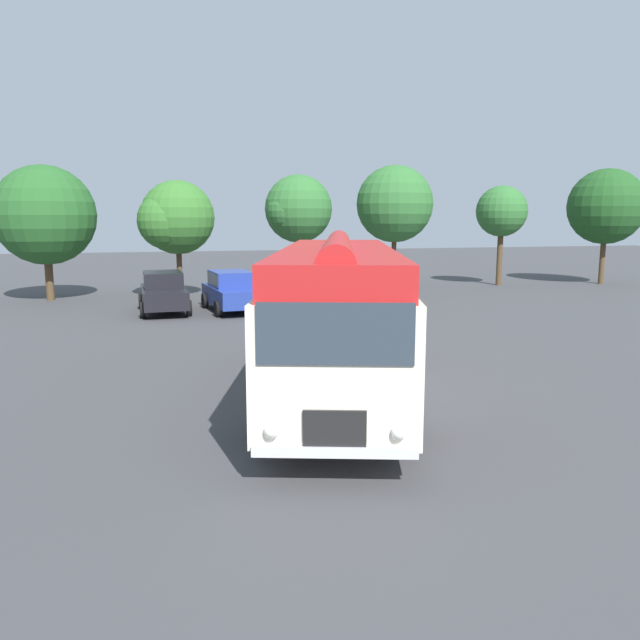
% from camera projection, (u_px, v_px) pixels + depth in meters
% --- Properties ---
extents(ground_plane, '(120.00, 120.00, 0.00)m').
position_uv_depth(ground_plane, '(366.00, 385.00, 14.49)').
color(ground_plane, '#3D3D3F').
extents(vintage_bus, '(5.27, 10.36, 3.49)m').
position_uv_depth(vintage_bus, '(337.00, 309.00, 13.58)').
color(vintage_bus, silver).
rests_on(vintage_bus, ground).
extents(car_near_left, '(2.09, 4.27, 1.66)m').
position_uv_depth(car_near_left, '(163.00, 292.00, 25.50)').
color(car_near_left, black).
rests_on(car_near_left, ground).
extents(car_mid_left, '(2.32, 4.37, 1.66)m').
position_uv_depth(car_mid_left, '(231.00, 291.00, 25.83)').
color(car_mid_left, navy).
rests_on(car_mid_left, ground).
extents(car_mid_right, '(2.03, 4.24, 1.66)m').
position_uv_depth(car_mid_right, '(295.00, 289.00, 26.45)').
color(car_mid_right, maroon).
rests_on(car_mid_right, ground).
extents(tree_far_left, '(4.58, 4.58, 6.25)m').
position_uv_depth(tree_far_left, '(43.00, 216.00, 28.70)').
color(tree_far_left, '#4C3823').
rests_on(tree_far_left, ground).
extents(tree_left_of_centre, '(3.62, 3.49, 5.60)m').
position_uv_depth(tree_left_of_centre, '(174.00, 219.00, 29.45)').
color(tree_left_of_centre, '#4C3823').
rests_on(tree_left_of_centre, ground).
extents(tree_centre, '(3.43, 3.43, 6.01)m').
position_uv_depth(tree_centre, '(296.00, 209.00, 31.60)').
color(tree_centre, '#4C3823').
rests_on(tree_centre, ground).
extents(tree_right_of_centre, '(4.02, 4.02, 6.56)m').
position_uv_depth(tree_right_of_centre, '(397.00, 205.00, 32.69)').
color(tree_right_of_centre, '#4C3823').
rests_on(tree_right_of_centre, ground).
extents(tree_far_right, '(2.87, 2.87, 5.64)m').
position_uv_depth(tree_far_right, '(502.00, 211.00, 35.22)').
color(tree_far_right, '#4C3823').
rests_on(tree_far_right, ground).
extents(tree_extra_right, '(4.33, 4.33, 6.64)m').
position_uv_depth(tree_extra_right, '(606.00, 205.00, 35.80)').
color(tree_extra_right, '#4C3823').
rests_on(tree_extra_right, ground).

